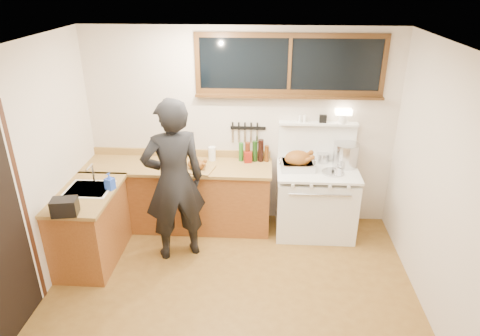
# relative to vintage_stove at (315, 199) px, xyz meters

# --- Properties ---
(ground_plane) EXTENTS (4.00, 3.50, 0.02)m
(ground_plane) POSITION_rel_vintage_stove_xyz_m (-1.00, -1.41, -0.48)
(ground_plane) COLOR brown
(room_shell) EXTENTS (4.10, 3.60, 2.65)m
(room_shell) POSITION_rel_vintage_stove_xyz_m (-1.00, -1.41, 1.18)
(room_shell) COLOR beige
(room_shell) RESTS_ON ground
(counter_back) EXTENTS (2.44, 0.64, 1.00)m
(counter_back) POSITION_rel_vintage_stove_xyz_m (-1.80, 0.04, -0.01)
(counter_back) COLOR brown
(counter_back) RESTS_ON ground
(counter_left) EXTENTS (0.64, 1.09, 0.90)m
(counter_left) POSITION_rel_vintage_stove_xyz_m (-2.70, -0.79, -0.02)
(counter_left) COLOR brown
(counter_left) RESTS_ON ground
(sink_unit) EXTENTS (0.50, 0.45, 0.37)m
(sink_unit) POSITION_rel_vintage_stove_xyz_m (-2.68, -0.71, 0.38)
(sink_unit) COLOR white
(sink_unit) RESTS_ON counter_left
(vintage_stove) EXTENTS (1.02, 0.74, 1.61)m
(vintage_stove) POSITION_rel_vintage_stove_xyz_m (0.00, 0.00, 0.00)
(vintage_stove) COLOR white
(vintage_stove) RESTS_ON ground
(back_window) EXTENTS (2.32, 0.13, 0.77)m
(back_window) POSITION_rel_vintage_stove_xyz_m (-0.40, 0.31, 1.60)
(back_window) COLOR black
(back_window) RESTS_ON room_shell
(knife_strip) EXTENTS (0.46, 0.03, 0.28)m
(knife_strip) POSITION_rel_vintage_stove_xyz_m (-0.92, 0.32, 0.84)
(knife_strip) COLOR black
(knife_strip) RESTS_ON room_shell
(man) EXTENTS (0.85, 0.72, 1.97)m
(man) POSITION_rel_vintage_stove_xyz_m (-1.71, -0.62, 0.52)
(man) COLOR black
(man) RESTS_ON ground
(soap_bottle) EXTENTS (0.12, 0.12, 0.20)m
(soap_bottle) POSITION_rel_vintage_stove_xyz_m (-2.43, -0.69, 0.53)
(soap_bottle) COLOR blue
(soap_bottle) RESTS_ON counter_left
(toaster) EXTENTS (0.28, 0.22, 0.18)m
(toaster) POSITION_rel_vintage_stove_xyz_m (-2.70, -1.27, 0.52)
(toaster) COLOR black
(toaster) RESTS_ON counter_left
(cutting_board) EXTENTS (0.47, 0.39, 0.14)m
(cutting_board) POSITION_rel_vintage_stove_xyz_m (-1.52, -0.11, 0.49)
(cutting_board) COLOR olive
(cutting_board) RESTS_ON counter_back
(roast_turkey) EXTENTS (0.46, 0.34, 0.24)m
(roast_turkey) POSITION_rel_vintage_stove_xyz_m (-0.26, 0.00, 0.53)
(roast_turkey) COLOR silver
(roast_turkey) RESTS_ON vintage_stove
(stockpot) EXTENTS (0.41, 0.41, 0.30)m
(stockpot) POSITION_rel_vintage_stove_xyz_m (0.36, 0.14, 0.58)
(stockpot) COLOR silver
(stockpot) RESTS_ON vintage_stove
(saucepan) EXTENTS (0.18, 0.29, 0.12)m
(saucepan) POSITION_rel_vintage_stove_xyz_m (0.08, 0.24, 0.49)
(saucepan) COLOR silver
(saucepan) RESTS_ON vintage_stove
(pot_lid) EXTENTS (0.32, 0.32, 0.04)m
(pot_lid) POSITION_rel_vintage_stove_xyz_m (0.17, -0.10, 0.44)
(pot_lid) COLOR silver
(pot_lid) RESTS_ON vintage_stove
(coffee_tin) EXTENTS (0.11, 0.09, 0.14)m
(coffee_tin) POSITION_rel_vintage_stove_xyz_m (-0.89, 0.17, 0.50)
(coffee_tin) COLOR maroon
(coffee_tin) RESTS_ON counter_back
(pitcher) EXTENTS (0.11, 0.11, 0.18)m
(pitcher) POSITION_rel_vintage_stove_xyz_m (-1.37, 0.22, 0.52)
(pitcher) COLOR white
(pitcher) RESTS_ON counter_back
(bottle_cluster) EXTENTS (0.39, 0.07, 0.30)m
(bottle_cluster) POSITION_rel_vintage_stove_xyz_m (-0.81, 0.22, 0.57)
(bottle_cluster) COLOR black
(bottle_cluster) RESTS_ON counter_back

